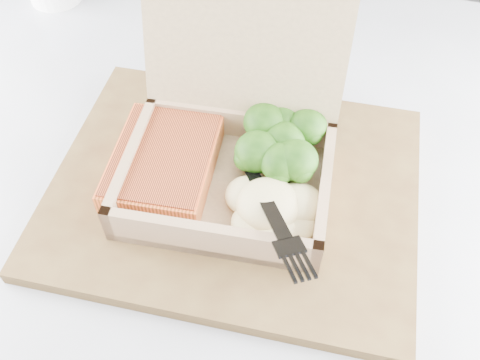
# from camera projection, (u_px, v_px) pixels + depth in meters

# --- Properties ---
(cafe_table) EXTENTS (0.98, 0.98, 0.76)m
(cafe_table) POSITION_uv_depth(u_px,v_px,m) (202.00, 269.00, 0.74)
(cafe_table) COLOR black
(cafe_table) RESTS_ON floor
(serving_tray) EXTENTS (0.40, 0.33, 0.02)m
(serving_tray) POSITION_uv_depth(u_px,v_px,m) (234.00, 188.00, 0.57)
(serving_tray) COLOR brown
(serving_tray) RESTS_ON cafe_table
(takeout_container) EXTENTS (0.21, 0.21, 0.19)m
(takeout_container) POSITION_uv_depth(u_px,v_px,m) (233.00, 137.00, 0.54)
(takeout_container) COLOR tan
(takeout_container) RESTS_ON serving_tray
(salmon_fillet) EXTENTS (0.11, 0.14, 0.03)m
(salmon_fillet) POSITION_uv_depth(u_px,v_px,m) (164.00, 163.00, 0.55)
(salmon_fillet) COLOR orange
(salmon_fillet) RESTS_ON takeout_container
(broccoli_pile) EXTENTS (0.11, 0.11, 0.04)m
(broccoli_pile) POSITION_uv_depth(u_px,v_px,m) (284.00, 146.00, 0.55)
(broccoli_pile) COLOR #39751A
(broccoli_pile) RESTS_ON takeout_container
(mashed_potatoes) EXTENTS (0.10, 0.09, 0.03)m
(mashed_potatoes) POSITION_uv_depth(u_px,v_px,m) (268.00, 204.00, 0.51)
(mashed_potatoes) COLOR beige
(mashed_potatoes) RESTS_ON takeout_container
(plastic_fork) EXTENTS (0.09, 0.17, 0.04)m
(plastic_fork) POSITION_uv_depth(u_px,v_px,m) (258.00, 180.00, 0.51)
(plastic_fork) COLOR black
(plastic_fork) RESTS_ON mashed_potatoes
(receipt) EXTENTS (0.07, 0.13, 0.00)m
(receipt) POSITION_uv_depth(u_px,v_px,m) (300.00, 69.00, 0.70)
(receipt) COLOR white
(receipt) RESTS_ON cafe_table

